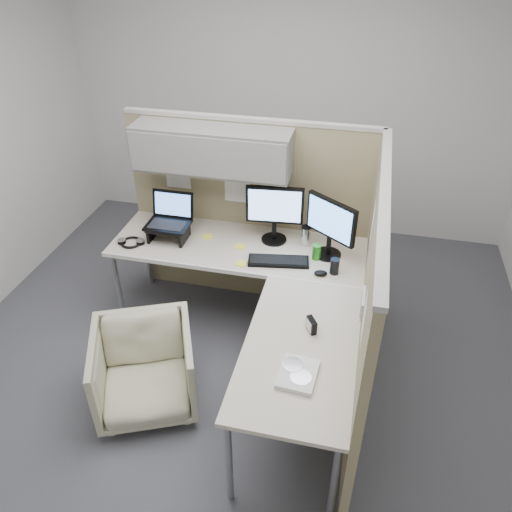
% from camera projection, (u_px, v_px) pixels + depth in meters
% --- Properties ---
extents(ground, '(4.50, 4.50, 0.00)m').
position_uv_depth(ground, '(236.00, 363.00, 3.86)').
color(ground, '#45454B').
rests_on(ground, ground).
extents(partition_back, '(2.00, 0.36, 1.63)m').
position_uv_depth(partition_back, '(234.00, 185.00, 3.95)').
color(partition_back, '#998B64').
rests_on(partition_back, ground).
extents(partition_right, '(0.07, 2.03, 1.63)m').
position_uv_depth(partition_right, '(367.00, 303.00, 3.17)').
color(partition_right, '#998B64').
rests_on(partition_right, ground).
extents(desk, '(2.00, 1.98, 0.73)m').
position_uv_depth(desk, '(255.00, 285.00, 3.55)').
color(desk, beige).
rests_on(desk, ground).
extents(office_chair, '(0.85, 0.82, 0.67)m').
position_uv_depth(office_chair, '(145.00, 366.00, 3.37)').
color(office_chair, beige).
rests_on(office_chair, ground).
extents(monitor_left, '(0.44, 0.20, 0.47)m').
position_uv_depth(monitor_left, '(275.00, 210.00, 3.81)').
color(monitor_left, black).
rests_on(monitor_left, desk).
extents(monitor_right, '(0.38, 0.28, 0.47)m').
position_uv_depth(monitor_right, '(331.00, 224.00, 3.63)').
color(monitor_right, black).
rests_on(monitor_right, desk).
extents(laptop_station, '(0.34, 0.29, 0.35)m').
position_uv_depth(laptop_station, '(169.00, 222.00, 3.93)').
color(laptop_station, black).
rests_on(laptop_station, desk).
extents(keyboard, '(0.47, 0.22, 0.02)m').
position_uv_depth(keyboard, '(278.00, 261.00, 3.70)').
color(keyboard, black).
rests_on(keyboard, desk).
extents(mouse, '(0.11, 0.08, 0.03)m').
position_uv_depth(mouse, '(321.00, 273.00, 3.56)').
color(mouse, black).
rests_on(mouse, desk).
extents(travel_mug, '(0.08, 0.08, 0.16)m').
position_uv_depth(travel_mug, '(306.00, 236.00, 3.86)').
color(travel_mug, silver).
rests_on(travel_mug, desk).
extents(soda_can_green, '(0.07, 0.07, 0.12)m').
position_uv_depth(soda_can_green, '(335.00, 266.00, 3.56)').
color(soda_can_green, black).
rests_on(soda_can_green, desk).
extents(soda_can_silver, '(0.07, 0.07, 0.12)m').
position_uv_depth(soda_can_silver, '(317.00, 252.00, 3.71)').
color(soda_can_silver, '#268C1E').
rests_on(soda_can_silver, desk).
extents(sticky_note_b, '(0.08, 0.08, 0.01)m').
position_uv_depth(sticky_note_b, '(241.00, 263.00, 3.69)').
color(sticky_note_b, '#F5EE40').
rests_on(sticky_note_b, desk).
extents(sticky_note_c, '(0.10, 0.10, 0.01)m').
position_uv_depth(sticky_note_c, '(207.00, 236.00, 4.00)').
color(sticky_note_c, '#F5EE40').
rests_on(sticky_note_c, desk).
extents(sticky_note_d, '(0.09, 0.09, 0.01)m').
position_uv_depth(sticky_note_d, '(240.00, 246.00, 3.88)').
color(sticky_note_d, '#F5EE40').
rests_on(sticky_note_d, desk).
extents(headphones, '(0.21, 0.19, 0.03)m').
position_uv_depth(headphones, '(131.00, 242.00, 3.91)').
color(headphones, black).
rests_on(headphones, desk).
extents(paper_stack, '(0.22, 0.27, 0.03)m').
position_uv_depth(paper_stack, '(298.00, 374.00, 2.78)').
color(paper_stack, white).
rests_on(paper_stack, desk).
extents(desk_clock, '(0.08, 0.10, 0.09)m').
position_uv_depth(desk_clock, '(311.00, 325.00, 3.07)').
color(desk_clock, black).
rests_on(desk_clock, desk).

